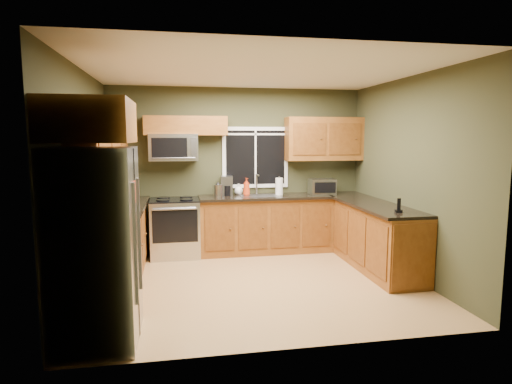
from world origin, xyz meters
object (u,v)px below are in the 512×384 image
object	(u,v)px
refrigerator	(96,246)
kettle	(218,190)
toaster_oven	(322,187)
soap_bottle_c	(239,189)
microwave	(174,147)
cordless_phone	(399,208)
paper_towel_roll	(279,186)
coffee_maker	(227,186)
soap_bottle_a	(247,187)
range	(175,227)

from	to	relation	value
refrigerator	kettle	bearing A→B (deg)	63.77
toaster_oven	soap_bottle_c	xyz separation A→B (m)	(-1.38, 0.22, -0.04)
refrigerator	microwave	distance (m)	3.10
cordless_phone	soap_bottle_c	bearing A→B (deg)	130.44
kettle	microwave	bearing A→B (deg)	170.49
paper_towel_roll	cordless_phone	bearing A→B (deg)	-59.41
soap_bottle_c	cordless_phone	xyz separation A→B (m)	(1.76, -2.07, -0.04)
coffee_maker	cordless_phone	size ratio (longest dim) A/B	1.73
refrigerator	soap_bottle_a	distance (m)	3.40
refrigerator	coffee_maker	distance (m)	3.32
range	kettle	bearing A→B (deg)	1.77
toaster_oven	soap_bottle_a	world-z (taller)	soap_bottle_a
microwave	paper_towel_roll	size ratio (longest dim) A/B	2.44
refrigerator	soap_bottle_c	distance (m)	3.47
coffee_maker	kettle	xyz separation A→B (m)	(-0.16, -0.15, -0.04)
kettle	soap_bottle_a	xyz separation A→B (m)	(0.47, 0.06, 0.03)
toaster_oven	soap_bottle_a	size ratio (longest dim) A/B	1.49
kettle	soap_bottle_c	size ratio (longest dim) A/B	1.33
refrigerator	paper_towel_roll	world-z (taller)	refrigerator
range	toaster_oven	bearing A→B (deg)	0.13
toaster_oven	refrigerator	bearing A→B (deg)	-138.32
kettle	soap_bottle_c	distance (m)	0.42
coffee_maker	soap_bottle_c	bearing A→B (deg)	16.86
coffee_maker	paper_towel_roll	distance (m)	0.86
refrigerator	cordless_phone	distance (m)	3.62
range	microwave	world-z (taller)	microwave
toaster_oven	paper_towel_roll	bearing A→B (deg)	176.95
cordless_phone	coffee_maker	bearing A→B (deg)	134.42
toaster_oven	paper_towel_roll	world-z (taller)	paper_towel_roll
coffee_maker	cordless_phone	world-z (taller)	coffee_maker
refrigerator	soap_bottle_a	size ratio (longest dim) A/B	6.28
range	soap_bottle_a	xyz separation A→B (m)	(1.16, 0.08, 0.61)
microwave	paper_towel_roll	world-z (taller)	microwave
paper_towel_roll	soap_bottle_c	distance (m)	0.68
microwave	paper_towel_roll	bearing A→B (deg)	-3.09
paper_towel_roll	cordless_phone	world-z (taller)	paper_towel_roll
range	soap_bottle_c	distance (m)	1.21
soap_bottle_a	range	bearing A→B (deg)	-175.98
microwave	toaster_oven	world-z (taller)	microwave
refrigerator	soap_bottle_c	bearing A→B (deg)	59.90
refrigerator	coffee_maker	world-z (taller)	refrigerator
kettle	soap_bottle_a	distance (m)	0.48
kettle	soap_bottle_c	xyz separation A→B (m)	(0.36, 0.21, -0.02)
microwave	soap_bottle_a	bearing A→B (deg)	-2.70
range	kettle	size ratio (longest dim) A/B	3.92
soap_bottle_c	microwave	bearing A→B (deg)	-174.87
refrigerator	range	world-z (taller)	refrigerator
kettle	cordless_phone	world-z (taller)	kettle
coffee_maker	soap_bottle_a	bearing A→B (deg)	-15.51
paper_towel_roll	toaster_oven	bearing A→B (deg)	-3.05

